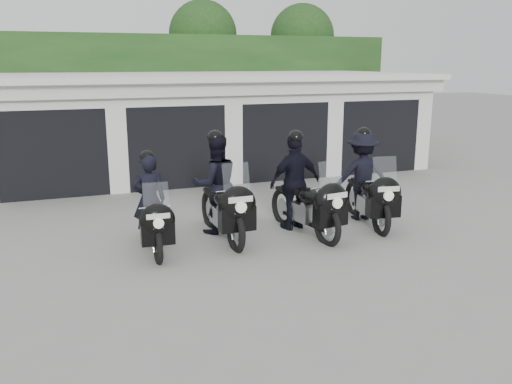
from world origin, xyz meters
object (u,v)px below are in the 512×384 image
object	(u,v)px
police_bike_b	(219,191)
police_bike_c	(300,188)
police_bike_a	(151,210)
police_bike_d	(365,181)

from	to	relation	value
police_bike_b	police_bike_c	bearing A→B (deg)	-12.46
police_bike_a	police_bike_b	world-z (taller)	police_bike_b
police_bike_a	police_bike_c	xyz separation A→B (m)	(2.97, 0.05, 0.16)
police_bike_c	police_bike_d	size ratio (longest dim) A/B	1.01
police_bike_b	police_bike_d	distance (m)	3.17
police_bike_a	police_bike_d	xyz separation A→B (m)	(4.54, 0.22, 0.15)
police_bike_b	police_bike_c	size ratio (longest dim) A/B	1.02
police_bike_b	police_bike_a	bearing A→B (deg)	-167.64
police_bike_b	police_bike_c	distance (m)	1.62
police_bike_a	police_bike_d	bearing A→B (deg)	5.13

